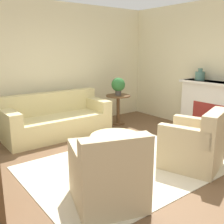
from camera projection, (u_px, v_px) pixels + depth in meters
The scene contains 11 objects.
ground_plane at pixel (126, 167), 4.09m from camera, with size 16.00×16.00×0.00m, color brown.
wall_back at pixel (48, 67), 5.85m from camera, with size 9.31×0.12×2.80m.
rug at pixel (126, 166), 4.09m from camera, with size 2.97×2.18×0.01m.
couch at pixel (57, 120), 5.51m from camera, with size 2.19×0.88×0.88m.
armchair_left at pixel (108, 177), 3.01m from camera, with size 0.99×1.02×0.91m.
armchair_right at pixel (195, 145), 3.99m from camera, with size 0.99×1.02×0.91m.
ottoman_table at pixel (116, 146), 4.09m from camera, with size 0.79×0.79×0.47m.
side_table at pixel (118, 104), 6.31m from camera, with size 0.59×0.59×0.71m.
fireplace at pixel (214, 108), 5.49m from camera, with size 0.44×1.54×1.13m.
vase_mantel_near at pixel (200, 76), 5.63m from camera, with size 0.20×0.20×0.25m.
potted_plant_on_side_table at pixel (118, 85), 6.20m from camera, with size 0.33×0.33×0.42m.
Camera 1 is at (-2.47, -2.86, 1.79)m, focal length 42.00 mm.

